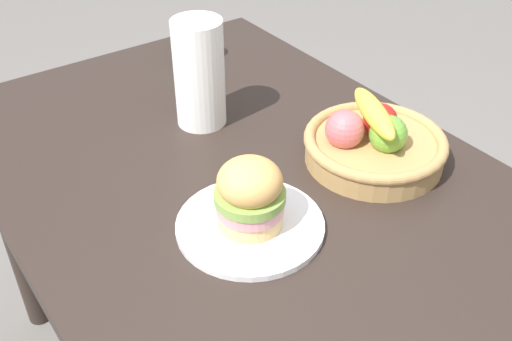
# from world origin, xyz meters

# --- Properties ---
(dining_table) EXTENTS (1.40, 0.90, 0.75)m
(dining_table) POSITION_xyz_m (0.00, 0.00, 0.65)
(dining_table) COLOR #2D231E
(dining_table) RESTS_ON ground_plane
(plate) EXTENTS (0.27, 0.27, 0.01)m
(plate) POSITION_xyz_m (0.11, -0.09, 0.76)
(plate) COLOR white
(plate) RESTS_ON dining_table
(sandwich) EXTENTS (0.12, 0.12, 0.13)m
(sandwich) POSITION_xyz_m (0.11, -0.09, 0.83)
(sandwich) COLOR #E5BC75
(sandwich) RESTS_ON plate
(soda_can) EXTENTS (0.07, 0.07, 0.13)m
(soda_can) POSITION_xyz_m (-0.53, 0.17, 0.81)
(soda_can) COLOR #147238
(soda_can) RESTS_ON dining_table
(fruit_basket) EXTENTS (0.29, 0.29, 0.13)m
(fruit_basket) POSITION_xyz_m (0.09, 0.24, 0.79)
(fruit_basket) COLOR tan
(fruit_basket) RESTS_ON dining_table
(paper_towel_roll) EXTENTS (0.11, 0.11, 0.24)m
(paper_towel_roll) POSITION_xyz_m (-0.25, 0.03, 0.87)
(paper_towel_roll) COLOR white
(paper_towel_roll) RESTS_ON dining_table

